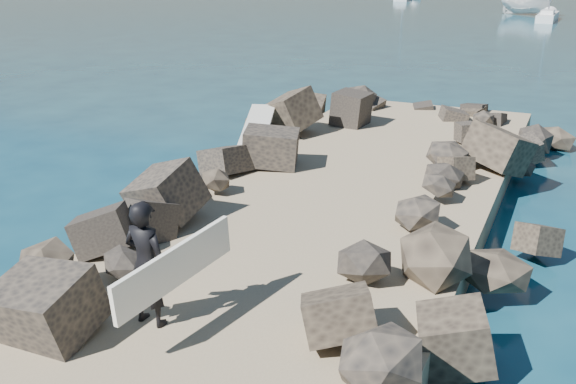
# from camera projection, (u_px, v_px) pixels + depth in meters

# --- Properties ---
(ground) EXTENTS (800.00, 800.00, 0.00)m
(ground) POSITION_uv_depth(u_px,v_px,m) (310.00, 250.00, 12.18)
(ground) COLOR #0F384C
(ground) RESTS_ON ground
(jetty) EXTENTS (6.00, 26.00, 0.60)m
(jetty) POSITION_uv_depth(u_px,v_px,m) (263.00, 281.00, 10.36)
(jetty) COLOR #8C7759
(jetty) RESTS_ON ground
(riprap_left) EXTENTS (2.60, 22.00, 1.00)m
(riprap_left) POSITION_uv_depth(u_px,v_px,m) (134.00, 229.00, 11.85)
(riprap_left) COLOR black
(riprap_left) RESTS_ON ground
(riprap_right) EXTENTS (2.60, 22.00, 1.00)m
(riprap_right) POSITION_uv_depth(u_px,v_px,m) (450.00, 292.00, 9.60)
(riprap_right) COLOR black
(riprap_right) RESTS_ON ground
(surfboard_resting) EXTENTS (1.42, 2.65, 0.09)m
(surfboard_resting) POSITION_uv_depth(u_px,v_px,m) (257.00, 131.00, 16.41)
(surfboard_resting) COLOR beige
(surfboard_resting) RESTS_ON riprap_left
(boat_imported) EXTENTS (6.07, 4.43, 2.21)m
(boat_imported) POSITION_uv_depth(u_px,v_px,m) (526.00, 3.00, 62.48)
(boat_imported) COLOR silver
(boat_imported) RESTS_ON ground
(surfer_with_board) EXTENTS (0.97, 2.15, 1.74)m
(surfer_with_board) POSITION_uv_depth(u_px,v_px,m) (151.00, 264.00, 8.31)
(surfer_with_board) COLOR black
(surfer_with_board) RESTS_ON jetty
(sailboat_b) EXTENTS (1.59, 6.52, 7.88)m
(sailboat_b) POSITION_uv_depth(u_px,v_px,m) (548.00, 17.00, 56.84)
(sailboat_b) COLOR white
(sailboat_b) RESTS_ON ground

